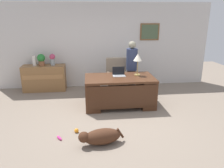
% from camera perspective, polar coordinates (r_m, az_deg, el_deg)
% --- Properties ---
extents(ground_plane, '(12.00, 12.00, 0.00)m').
position_cam_1_polar(ground_plane, '(5.00, 0.24, -9.26)').
color(ground_plane, gray).
extents(back_wall, '(7.00, 0.16, 2.70)m').
position_cam_1_polar(back_wall, '(7.11, -2.13, 10.23)').
color(back_wall, silver).
rests_on(back_wall, ground_plane).
extents(desk, '(1.77, 0.98, 0.78)m').
position_cam_1_polar(desk, '(5.55, 2.06, -1.76)').
color(desk, '#4C2B19').
rests_on(desk, ground_plane).
extents(credenza, '(1.30, 0.50, 0.81)m').
position_cam_1_polar(credenza, '(7.08, -17.54, 1.54)').
color(credenza, olive).
rests_on(credenza, ground_plane).
extents(armchair, '(0.60, 0.59, 1.07)m').
position_cam_1_polar(armchair, '(6.48, 1.26, 1.62)').
color(armchair, gray).
rests_on(armchair, ground_plane).
extents(person_standing, '(0.32, 0.32, 1.59)m').
position_cam_1_polar(person_standing, '(6.30, 5.24, 4.27)').
color(person_standing, '#262323').
rests_on(person_standing, ground_plane).
extents(dog_lying, '(0.85, 0.39, 0.30)m').
position_cam_1_polar(dog_lying, '(4.04, -3.10, -13.83)').
color(dog_lying, '#472819').
rests_on(dog_lying, ground_plane).
extents(laptop, '(0.32, 0.22, 0.23)m').
position_cam_1_polar(laptop, '(5.60, 1.81, 2.83)').
color(laptop, '#B2B5BA').
rests_on(laptop, desk).
extents(desk_lamp, '(0.22, 0.22, 0.57)m').
position_cam_1_polar(desk_lamp, '(5.58, 6.86, 6.72)').
color(desk_lamp, '#9E8447').
rests_on(desk_lamp, desk).
extents(vase_with_flowers, '(0.17, 0.17, 0.35)m').
position_cam_1_polar(vase_with_flowers, '(6.89, -15.59, 6.46)').
color(vase_with_flowers, '#8F9B9E').
rests_on(vase_with_flowers, credenza).
extents(vase_empty, '(0.12, 0.12, 0.31)m').
position_cam_1_polar(vase_empty, '(7.01, -20.00, 5.84)').
color(vase_empty, silver).
rests_on(vase_empty, credenza).
extents(potted_plant, '(0.24, 0.24, 0.36)m').
position_cam_1_polar(potted_plant, '(6.95, -18.36, 6.29)').
color(potted_plant, brown).
rests_on(potted_plant, credenza).
extents(dog_toy_ball, '(0.09, 0.09, 0.09)m').
position_cam_1_polar(dog_toy_ball, '(4.50, -9.46, -12.14)').
color(dog_toy_ball, orange).
rests_on(dog_toy_ball, ground_plane).
extents(dog_toy_bone, '(0.14, 0.18, 0.05)m').
position_cam_1_polar(dog_toy_bone, '(4.36, -13.85, -13.78)').
color(dog_toy_bone, '#D8338C').
rests_on(dog_toy_bone, ground_plane).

